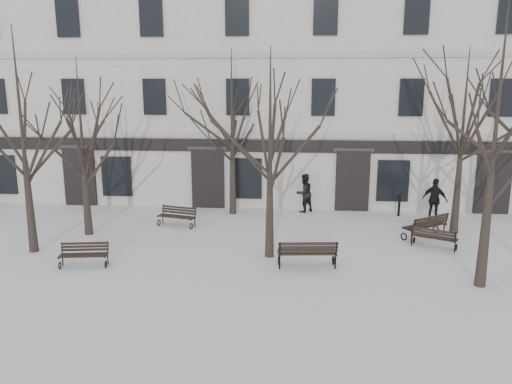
# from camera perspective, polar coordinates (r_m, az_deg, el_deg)

# --- Properties ---
(ground) EXTENTS (100.00, 100.00, 0.00)m
(ground) POSITION_cam_1_polar(r_m,az_deg,el_deg) (16.94, 1.58, -8.65)
(ground) COLOR silver
(ground) RESTS_ON ground
(building) EXTENTS (40.40, 10.20, 11.40)m
(building) POSITION_cam_1_polar(r_m,az_deg,el_deg) (28.75, 3.17, 11.31)
(building) COLOR beige
(building) RESTS_ON ground
(tree_0) EXTENTS (5.60, 5.60, 8.00)m
(tree_0) POSITION_cam_1_polar(r_m,az_deg,el_deg) (19.31, -25.33, 8.03)
(tree_0) COLOR black
(tree_0) RESTS_ON ground
(tree_1) EXTENTS (5.09, 5.09, 7.28)m
(tree_1) POSITION_cam_1_polar(r_m,az_deg,el_deg) (17.00, 1.63, 7.22)
(tree_1) COLOR black
(tree_1) RESTS_ON ground
(tree_2) EXTENTS (5.92, 5.92, 8.46)m
(tree_2) POSITION_cam_1_polar(r_m,az_deg,el_deg) (15.86, 25.90, 8.29)
(tree_2) COLOR black
(tree_2) RESTS_ON ground
(tree_4) EXTENTS (4.93, 4.93, 7.04)m
(tree_4) POSITION_cam_1_polar(r_m,az_deg,el_deg) (20.82, -19.38, 7.10)
(tree_4) COLOR black
(tree_4) RESTS_ON ground
(tree_5) EXTENTS (5.30, 5.30, 7.57)m
(tree_5) POSITION_cam_1_polar(r_m,az_deg,el_deg) (22.91, -2.77, 9.05)
(tree_5) COLOR black
(tree_5) RESTS_ON ground
(tree_6) EXTENTS (5.22, 5.22, 7.45)m
(tree_6) POSITION_cam_1_polar(r_m,az_deg,el_deg) (21.44, 22.64, 7.67)
(tree_6) COLOR black
(tree_6) RESTS_ON ground
(bench_0) EXTENTS (1.65, 0.81, 0.80)m
(bench_0) POSITION_cam_1_polar(r_m,az_deg,el_deg) (17.89, -19.07, -6.70)
(bench_0) COLOR black
(bench_0) RESTS_ON ground
(bench_1) EXTENTS (2.02, 0.91, 0.99)m
(bench_1) POSITION_cam_1_polar(r_m,az_deg,el_deg) (16.85, 5.87, -6.88)
(bench_1) COLOR black
(bench_1) RESTS_ON ground
(bench_2) EXTENTS (1.70, 1.26, 0.82)m
(bench_2) POSITION_cam_1_polar(r_m,az_deg,el_deg) (19.80, 19.67, -4.87)
(bench_2) COLOR black
(bench_2) RESTS_ON ground
(bench_3) EXTENTS (1.74, 1.01, 0.83)m
(bench_3) POSITION_cam_1_polar(r_m,az_deg,el_deg) (21.79, -9.00, -2.69)
(bench_3) COLOR black
(bench_3) RESTS_ON ground
(bench_4) EXTENTS (1.98, 1.71, 0.99)m
(bench_4) POSITION_cam_1_polar(r_m,az_deg,el_deg) (20.92, 18.87, -3.63)
(bench_4) COLOR black
(bench_4) RESTS_ON ground
(bollard_a) EXTENTS (0.13, 0.13, 0.98)m
(bollard_a) POSITION_cam_1_polar(r_m,az_deg,el_deg) (23.65, 1.37, -1.16)
(bollard_a) COLOR black
(bollard_a) RESTS_ON ground
(bollard_b) EXTENTS (0.13, 0.13, 1.04)m
(bollard_b) POSITION_cam_1_polar(r_m,az_deg,el_deg) (23.97, 16.04, -1.39)
(bollard_b) COLOR black
(bollard_b) RESTS_ON ground
(pedestrian_b) EXTENTS (1.14, 1.11, 1.85)m
(pedestrian_b) POSITION_cam_1_polar(r_m,az_deg,el_deg) (24.07, 5.48, -2.26)
(pedestrian_b) COLOR black
(pedestrian_b) RESTS_ON ground
(pedestrian_c) EXTENTS (1.19, 1.03, 1.92)m
(pedestrian_c) POSITION_cam_1_polar(r_m,az_deg,el_deg) (23.85, 19.59, -3.08)
(pedestrian_c) COLOR black
(pedestrian_c) RESTS_ON ground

